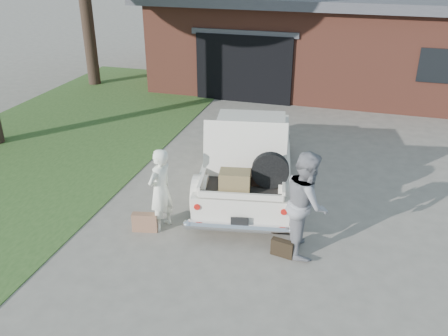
# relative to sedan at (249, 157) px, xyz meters

# --- Properties ---
(ground) EXTENTS (90.00, 90.00, 0.00)m
(ground) POSITION_rel_sedan_xyz_m (-0.12, -2.08, -0.69)
(ground) COLOR gray
(ground) RESTS_ON ground
(grass_strip) EXTENTS (6.00, 16.00, 0.02)m
(grass_strip) POSITION_rel_sedan_xyz_m (-5.62, 0.92, -0.68)
(grass_strip) COLOR #2D4C1E
(grass_strip) RESTS_ON ground
(house) EXTENTS (12.80, 7.80, 3.30)m
(house) POSITION_rel_sedan_xyz_m (0.86, 9.39, 0.98)
(house) COLOR brown
(house) RESTS_ON ground
(sedan) EXTENTS (2.59, 4.95, 1.94)m
(sedan) POSITION_rel_sedan_xyz_m (0.00, 0.00, 0.00)
(sedan) COLOR silver
(sedan) RESTS_ON ground
(woman_left) EXTENTS (0.53, 0.66, 1.60)m
(woman_left) POSITION_rel_sedan_xyz_m (-1.15, -2.10, 0.11)
(woman_left) COLOR white
(woman_left) RESTS_ON ground
(woman_right) EXTENTS (0.90, 1.05, 1.85)m
(woman_right) POSITION_rel_sedan_xyz_m (1.49, -2.05, 0.23)
(woman_right) COLOR gray
(woman_right) RESTS_ON ground
(suitcase_left) EXTENTS (0.49, 0.24, 0.36)m
(suitcase_left) POSITION_rel_sedan_xyz_m (-1.41, -2.29, -0.51)
(suitcase_left) COLOR #98684D
(suitcase_left) RESTS_ON ground
(suitcase_right) EXTENTS (0.41, 0.20, 0.30)m
(suitcase_right) POSITION_rel_sedan_xyz_m (1.18, -2.35, -0.54)
(suitcase_right) COLOR black
(suitcase_right) RESTS_ON ground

